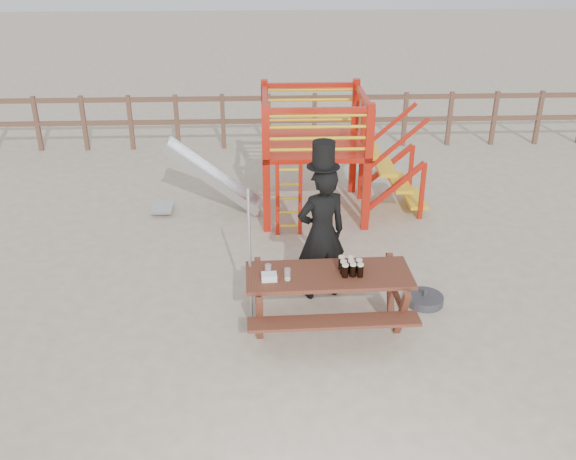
% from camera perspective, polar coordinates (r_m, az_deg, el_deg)
% --- Properties ---
extents(ground, '(60.00, 60.00, 0.00)m').
position_cam_1_polar(ground, '(8.12, 2.69, -8.69)').
color(ground, '#C5B599').
rests_on(ground, ground).
extents(back_fence, '(15.09, 0.09, 1.20)m').
position_cam_1_polar(back_fence, '(14.19, 0.33, 10.21)').
color(back_fence, brown).
rests_on(back_fence, ground).
extents(playground_fort, '(4.71, 1.84, 2.10)m').
position_cam_1_polar(playground_fort, '(10.85, 1.86, 6.97)').
color(playground_fort, red).
rests_on(playground_fort, ground).
extents(picnic_table, '(2.03, 1.43, 0.77)m').
position_cam_1_polar(picnic_table, '(7.88, 3.58, -5.67)').
color(picnic_table, brown).
rests_on(picnic_table, ground).
extents(man_with_hat, '(0.78, 0.63, 2.17)m').
position_cam_1_polar(man_with_hat, '(8.32, 3.01, -0.00)').
color(man_with_hat, black).
rests_on(man_with_hat, ground).
extents(metal_pole, '(0.04, 0.04, 1.80)m').
position_cam_1_polar(metal_pole, '(7.82, -3.41, -2.39)').
color(metal_pole, '#B2B2B7').
rests_on(metal_pole, ground).
extents(parasol_base, '(0.50, 0.50, 0.21)m').
position_cam_1_polar(parasol_base, '(8.74, 12.04, -6.06)').
color(parasol_base, '#343439').
rests_on(parasol_base, ground).
extents(paper_bag, '(0.19, 0.15, 0.08)m').
position_cam_1_polar(paper_bag, '(7.57, -1.69, -4.19)').
color(paper_bag, white).
rests_on(paper_bag, picnic_table).
extents(stout_pints, '(0.28, 0.28, 0.17)m').
position_cam_1_polar(stout_pints, '(7.72, 5.57, -3.28)').
color(stout_pints, black).
rests_on(stout_pints, picnic_table).
extents(empty_glasses, '(0.30, 0.18, 0.15)m').
position_cam_1_polar(empty_glasses, '(7.60, -0.92, -3.82)').
color(empty_glasses, silver).
rests_on(empty_glasses, picnic_table).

